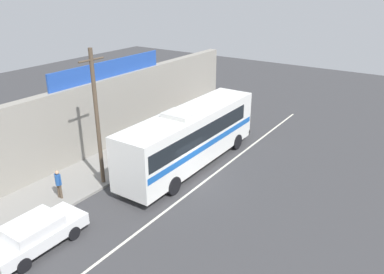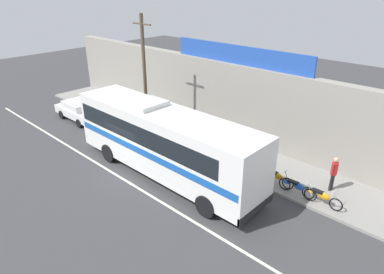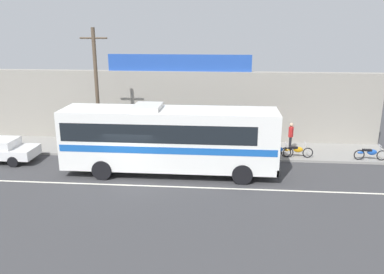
{
  "view_description": "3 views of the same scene",
  "coord_description": "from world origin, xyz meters",
  "px_view_note": "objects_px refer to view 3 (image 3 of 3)",
  "views": [
    {
      "loc": [
        -15.76,
        -11.0,
        10.74
      ],
      "look_at": [
        2.17,
        1.1,
        1.82
      ],
      "focal_mm": 35.69,
      "sensor_mm": 36.0,
      "label": 1
    },
    {
      "loc": [
        13.51,
        -9.28,
        9.35
      ],
      "look_at": [
        2.84,
        2.14,
        2.09
      ],
      "focal_mm": 31.59,
      "sensor_mm": 36.0,
      "label": 2
    },
    {
      "loc": [
        4.84,
        -18.76,
        7.82
      ],
      "look_at": [
        3.09,
        1.62,
        1.91
      ],
      "focal_mm": 36.67,
      "sensor_mm": 36.0,
      "label": 3
    }
  ],
  "objects_px": {
    "motorcycle_orange": "(296,151)",
    "pedestrian_far_right": "(291,134)",
    "motorcycle_green": "(256,149)",
    "motorcycle_purple": "(370,153)",
    "intercity_bus": "(168,137)",
    "motorcycle_blue": "(277,150)",
    "pedestrian_near_shop": "(65,135)",
    "utility_pole": "(97,90)"
  },
  "relations": [
    {
      "from": "motorcycle_orange",
      "to": "pedestrian_far_right",
      "type": "distance_m",
      "value": 1.61
    },
    {
      "from": "utility_pole",
      "to": "motorcycle_green",
      "type": "xyz_separation_m",
      "value": [
        9.58,
        0.16,
        -3.46
      ]
    },
    {
      "from": "utility_pole",
      "to": "intercity_bus",
      "type": "bearing_deg",
      "value": -31.0
    },
    {
      "from": "motorcycle_purple",
      "to": "motorcycle_green",
      "type": "bearing_deg",
      "value": 177.99
    },
    {
      "from": "utility_pole",
      "to": "motorcycle_purple",
      "type": "xyz_separation_m",
      "value": [
        16.15,
        -0.07,
        -3.46
      ]
    },
    {
      "from": "motorcycle_blue",
      "to": "pedestrian_near_shop",
      "type": "bearing_deg",
      "value": 177.43
    },
    {
      "from": "pedestrian_far_right",
      "to": "utility_pole",
      "type": "bearing_deg",
      "value": -172.56
    },
    {
      "from": "motorcycle_purple",
      "to": "utility_pole",
      "type": "bearing_deg",
      "value": 179.74
    },
    {
      "from": "motorcycle_blue",
      "to": "motorcycle_orange",
      "type": "height_order",
      "value": "same"
    },
    {
      "from": "motorcycle_purple",
      "to": "pedestrian_far_right",
      "type": "distance_m",
      "value": 4.69
    },
    {
      "from": "intercity_bus",
      "to": "pedestrian_near_shop",
      "type": "xyz_separation_m",
      "value": [
        -7.12,
        3.39,
        -1.01
      ]
    },
    {
      "from": "motorcycle_blue",
      "to": "motorcycle_green",
      "type": "distance_m",
      "value": 1.2
    },
    {
      "from": "motorcycle_blue",
      "to": "intercity_bus",
      "type": "bearing_deg",
      "value": -155.44
    },
    {
      "from": "intercity_bus",
      "to": "pedestrian_near_shop",
      "type": "height_order",
      "value": "intercity_bus"
    },
    {
      "from": "utility_pole",
      "to": "motorcycle_blue",
      "type": "height_order",
      "value": "utility_pole"
    },
    {
      "from": "motorcycle_blue",
      "to": "motorcycle_orange",
      "type": "distance_m",
      "value": 1.17
    },
    {
      "from": "motorcycle_blue",
      "to": "motorcycle_purple",
      "type": "bearing_deg",
      "value": -0.86
    },
    {
      "from": "motorcycle_purple",
      "to": "pedestrian_near_shop",
      "type": "xyz_separation_m",
      "value": [
        -18.63,
        0.68,
        0.49
      ]
    },
    {
      "from": "intercity_bus",
      "to": "motorcycle_green",
      "type": "relative_size",
      "value": 6.05
    },
    {
      "from": "intercity_bus",
      "to": "pedestrian_far_right",
      "type": "relative_size",
      "value": 6.47
    },
    {
      "from": "motorcycle_green",
      "to": "motorcycle_orange",
      "type": "xyz_separation_m",
      "value": [
        2.36,
        -0.1,
        0.0
      ]
    },
    {
      "from": "motorcycle_green",
      "to": "motorcycle_purple",
      "type": "distance_m",
      "value": 6.58
    },
    {
      "from": "intercity_bus",
      "to": "motorcycle_purple",
      "type": "relative_size",
      "value": 5.95
    },
    {
      "from": "motorcycle_orange",
      "to": "utility_pole",
      "type": "bearing_deg",
      "value": -179.73
    },
    {
      "from": "motorcycle_purple",
      "to": "pedestrian_near_shop",
      "type": "distance_m",
      "value": 18.65
    },
    {
      "from": "intercity_bus",
      "to": "motorcycle_blue",
      "type": "bearing_deg",
      "value": 24.56
    },
    {
      "from": "motorcycle_green",
      "to": "motorcycle_purple",
      "type": "height_order",
      "value": "same"
    },
    {
      "from": "intercity_bus",
      "to": "pedestrian_far_right",
      "type": "bearing_deg",
      "value": 31.21
    },
    {
      "from": "intercity_bus",
      "to": "motorcycle_green",
      "type": "distance_m",
      "value": 5.94
    },
    {
      "from": "motorcycle_green",
      "to": "pedestrian_far_right",
      "type": "distance_m",
      "value": 2.68
    },
    {
      "from": "motorcycle_blue",
      "to": "pedestrian_far_right",
      "type": "xyz_separation_m",
      "value": [
        1.02,
        1.53,
        0.6
      ]
    },
    {
      "from": "pedestrian_far_right",
      "to": "pedestrian_near_shop",
      "type": "bearing_deg",
      "value": -176.25
    },
    {
      "from": "utility_pole",
      "to": "pedestrian_near_shop",
      "type": "xyz_separation_m",
      "value": [
        -2.48,
        0.6,
        -2.97
      ]
    },
    {
      "from": "motorcycle_green",
      "to": "utility_pole",
      "type": "bearing_deg",
      "value": -179.05
    },
    {
      "from": "intercity_bus",
      "to": "motorcycle_orange",
      "type": "relative_size",
      "value": 5.97
    },
    {
      "from": "utility_pole",
      "to": "motorcycle_orange",
      "type": "distance_m",
      "value": 12.43
    },
    {
      "from": "utility_pole",
      "to": "pedestrian_far_right",
      "type": "xyz_separation_m",
      "value": [
        11.79,
        1.54,
        -2.86
      ]
    },
    {
      "from": "utility_pole",
      "to": "motorcycle_blue",
      "type": "bearing_deg",
      "value": 0.05
    },
    {
      "from": "motorcycle_green",
      "to": "motorcycle_purple",
      "type": "xyz_separation_m",
      "value": [
        6.58,
        -0.23,
        0.0
      ]
    },
    {
      "from": "motorcycle_green",
      "to": "pedestrian_near_shop",
      "type": "bearing_deg",
      "value": 177.88
    },
    {
      "from": "motorcycle_orange",
      "to": "motorcycle_purple",
      "type": "bearing_deg",
      "value": -1.75
    },
    {
      "from": "utility_pole",
      "to": "pedestrian_far_right",
      "type": "height_order",
      "value": "utility_pole"
    }
  ]
}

